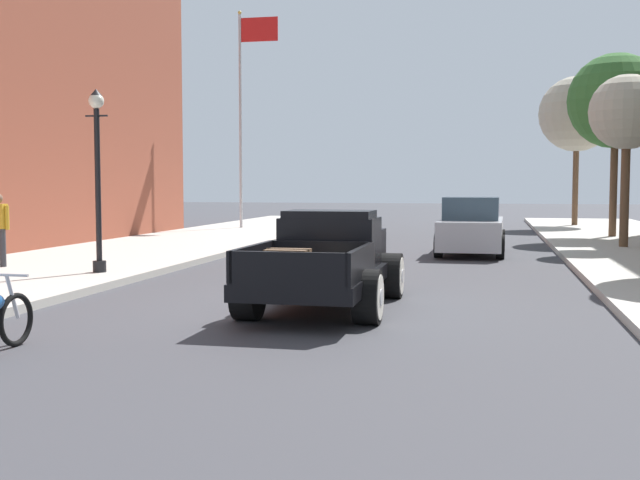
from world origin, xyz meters
name	(u,v)px	position (x,y,z in m)	size (l,w,h in m)	color
ground_plane	(329,305)	(0.00, 0.00, 0.00)	(140.00, 140.00, 0.00)	#3D3D42
hotrod_truck_black	(329,261)	(0.00, -0.04, 0.75)	(2.22, 4.96, 1.58)	black
car_background_silver	(471,228)	(2.10, 10.17, 0.77)	(1.94, 4.34, 1.65)	#B7B7BC
street_lamp_near	(98,166)	(-5.49, 2.53, 2.39)	(0.50, 0.32, 3.85)	black
flagpole	(245,95)	(-7.60, 19.58, 5.77)	(1.74, 0.16, 9.16)	#B2B2B7
street_tree_second	(627,113)	(6.52, 12.04, 4.09)	(2.21, 2.21, 5.09)	brown
street_tree_third	(616,101)	(6.91, 16.91, 4.93)	(3.35, 3.35, 6.47)	brown
street_tree_farthest	(577,114)	(6.41, 24.78, 5.16)	(3.39, 3.39, 6.73)	brown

